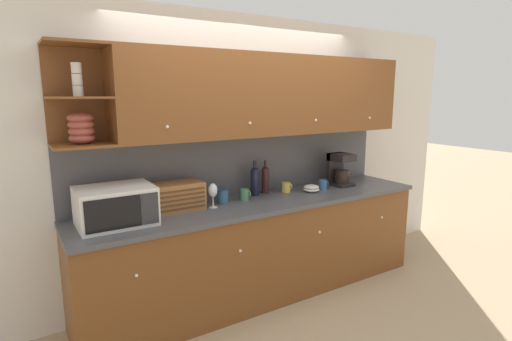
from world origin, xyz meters
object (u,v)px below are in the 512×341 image
object	(u,v)px
mug_patterned_third	(286,187)
coffee_maker	(339,169)
bread_box	(176,196)
mug_blue_second	(323,184)
wine_glass	(213,191)
second_wine_bottle	(265,178)
wine_bottle	(255,180)
storage_canister	(223,196)
mug	(245,194)
bowl_stack_on_counter	(311,188)
microwave	(116,206)

from	to	relation	value
mug_patterned_third	coffee_maker	xyz separation A→B (m)	(0.66, -0.05, 0.12)
bread_box	mug_patterned_third	size ratio (longest dim) A/B	4.38
mug_patterned_third	mug_blue_second	bearing A→B (deg)	-11.54
wine_glass	second_wine_bottle	xyz separation A→B (m)	(0.66, 0.19, 0.00)
coffee_maker	wine_bottle	bearing A→B (deg)	174.37
second_wine_bottle	coffee_maker	world-z (taller)	coffee_maker
wine_bottle	mug_blue_second	xyz separation A→B (m)	(0.75, -0.13, -0.11)
wine_glass	wine_bottle	world-z (taller)	wine_bottle
storage_canister	mug_patterned_third	distance (m)	0.72
wine_glass	storage_canister	world-z (taller)	wine_glass
mug	bowl_stack_on_counter	xyz separation A→B (m)	(0.72, -0.08, -0.02)
mug	bowl_stack_on_counter	world-z (taller)	mug
bowl_stack_on_counter	storage_canister	bearing A→B (deg)	174.23
wine_glass	bowl_stack_on_counter	xyz separation A→B (m)	(1.08, -0.01, -0.11)
mug_patterned_third	mug_blue_second	world-z (taller)	mug_patterned_third
wine_glass	storage_canister	bearing A→B (deg)	31.66
wine_glass	mug	world-z (taller)	wine_glass
mug	coffee_maker	distance (m)	1.17
storage_canister	microwave	bearing A→B (deg)	-173.46
bowl_stack_on_counter	wine_glass	bearing A→B (deg)	179.41
microwave	bread_box	distance (m)	0.53
wine_glass	mug_patterned_third	bearing A→B (deg)	7.40
mug	second_wine_bottle	xyz separation A→B (m)	(0.30, 0.12, 0.10)
microwave	mug	size ratio (longest dim) A/B	5.27
second_wine_bottle	bowl_stack_on_counter	world-z (taller)	second_wine_bottle
bowl_stack_on_counter	mug_blue_second	bearing A→B (deg)	11.76
microwave	mug_patterned_third	xyz separation A→B (m)	(1.67, 0.14, -0.09)
bowl_stack_on_counter	second_wine_bottle	bearing A→B (deg)	154.80
wine_glass	mug	bearing A→B (deg)	10.70
bread_box	second_wine_bottle	distance (m)	0.96
mug	bowl_stack_on_counter	bearing A→B (deg)	-6.16
wine_bottle	coffee_maker	bearing A→B (deg)	-5.63
mug_patterned_third	bowl_stack_on_counter	distance (m)	0.25
bowl_stack_on_counter	mug	bearing A→B (deg)	173.84
bread_box	mug_patterned_third	xyz separation A→B (m)	(1.16, 0.01, -0.07)
storage_canister	coffee_maker	xyz separation A→B (m)	(1.39, -0.02, 0.11)
microwave	mug_patterned_third	world-z (taller)	microwave
storage_canister	second_wine_bottle	bearing A→B (deg)	11.08
wine_glass	bowl_stack_on_counter	bearing A→B (deg)	-0.59
wine_bottle	second_wine_bottle	xyz separation A→B (m)	(0.14, 0.03, -0.00)
storage_canister	mug_patterned_third	xyz separation A→B (m)	(0.72, 0.03, -0.01)
mug_patterned_third	bowl_stack_on_counter	xyz separation A→B (m)	(0.22, -0.12, -0.01)
microwave	bread_box	world-z (taller)	microwave
wine_glass	mug	xyz separation A→B (m)	(0.36, 0.07, -0.09)
microwave	wine_glass	bearing A→B (deg)	1.73
bread_box	mug_patterned_third	world-z (taller)	bread_box
wine_bottle	microwave	bearing A→B (deg)	-172.09
wine_glass	storage_canister	distance (m)	0.18
wine_bottle	mug_patterned_third	world-z (taller)	wine_bottle
mug	wine_bottle	bearing A→B (deg)	29.38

